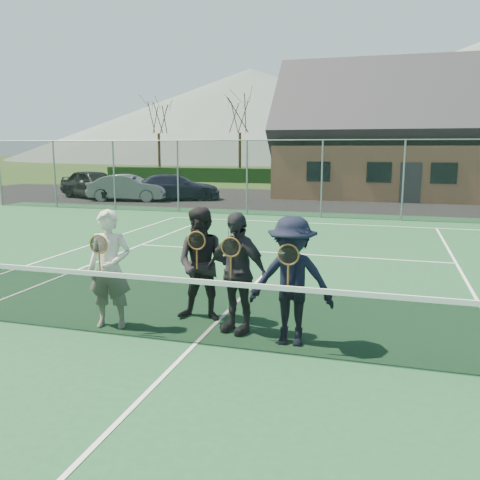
% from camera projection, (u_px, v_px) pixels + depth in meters
% --- Properties ---
extents(ground, '(220.00, 220.00, 0.00)m').
position_uv_depth(ground, '(337.00, 201.00, 25.97)').
color(ground, '#2B4819').
rests_on(ground, ground).
extents(court_surface, '(30.00, 30.00, 0.02)m').
position_uv_depth(court_surface, '(195.00, 345.00, 7.08)').
color(court_surface, '#1C4C2B').
rests_on(court_surface, ground).
extents(tarmac_carpark, '(40.00, 12.00, 0.01)m').
position_uv_depth(tarmac_carpark, '(261.00, 199.00, 27.07)').
color(tarmac_carpark, black).
rests_on(tarmac_carpark, ground).
extents(hedge_row, '(40.00, 1.20, 1.10)m').
position_uv_depth(hedge_row, '(354.00, 177.00, 37.20)').
color(hedge_row, black).
rests_on(hedge_row, ground).
extents(hill_west, '(110.00, 110.00, 18.00)m').
position_uv_depth(hill_west, '(250.00, 115.00, 102.05)').
color(hill_west, '#55665D').
rests_on(hill_west, ground).
extents(car_a, '(4.87, 3.55, 1.54)m').
position_uv_depth(car_a, '(94.00, 184.00, 27.33)').
color(car_a, black).
rests_on(car_a, ground).
extents(car_b, '(4.23, 2.01, 1.34)m').
position_uv_depth(car_b, '(128.00, 188.00, 26.03)').
color(car_b, gray).
rests_on(car_b, ground).
extents(car_c, '(4.96, 3.57, 1.34)m').
position_uv_depth(car_c, '(176.00, 187.00, 26.47)').
color(car_c, '#1C1B36').
rests_on(car_c, ground).
extents(court_markings, '(11.03, 23.83, 0.01)m').
position_uv_depth(court_markings, '(195.00, 344.00, 7.08)').
color(court_markings, white).
rests_on(court_markings, court_surface).
extents(tennis_net, '(11.68, 0.08, 1.10)m').
position_uv_depth(tennis_net, '(195.00, 309.00, 6.99)').
color(tennis_net, slate).
rests_on(tennis_net, ground).
extents(perimeter_fence, '(30.07, 0.07, 3.02)m').
position_uv_depth(perimeter_fence, '(322.00, 179.00, 19.56)').
color(perimeter_fence, slate).
rests_on(perimeter_fence, ground).
extents(clubhouse, '(15.60, 8.20, 7.70)m').
position_uv_depth(clubhouse, '(420.00, 124.00, 27.92)').
color(clubhouse, '#9E6B4C').
rests_on(clubhouse, ground).
extents(tree_a, '(3.20, 3.20, 7.77)m').
position_uv_depth(tree_a, '(158.00, 109.00, 41.61)').
color(tree_a, '#392214').
rests_on(tree_a, ground).
extents(tree_b, '(3.20, 3.20, 7.77)m').
position_uv_depth(tree_b, '(240.00, 107.00, 39.68)').
color(tree_b, '#352213').
rests_on(tree_b, ground).
extents(tree_c, '(3.20, 3.20, 7.77)m').
position_uv_depth(tree_c, '(386.00, 104.00, 36.64)').
color(tree_c, '#371F14').
rests_on(tree_c, ground).
extents(player_a, '(0.73, 0.56, 1.80)m').
position_uv_depth(player_a, '(110.00, 269.00, 7.65)').
color(player_a, beige).
rests_on(player_a, court_surface).
extents(player_b, '(0.92, 0.74, 1.80)m').
position_uv_depth(player_b, '(203.00, 264.00, 7.95)').
color(player_b, black).
rests_on(player_b, court_surface).
extents(player_c, '(1.14, 0.77, 1.80)m').
position_uv_depth(player_c, '(236.00, 272.00, 7.45)').
color(player_c, '#25262B').
rests_on(player_c, court_surface).
extents(player_d, '(1.19, 0.71, 1.80)m').
position_uv_depth(player_d, '(292.00, 281.00, 6.96)').
color(player_d, black).
rests_on(player_d, court_surface).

